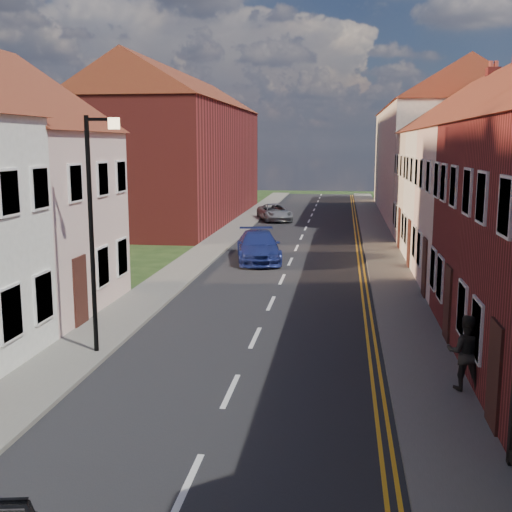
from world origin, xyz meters
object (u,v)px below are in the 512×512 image
object	(u,v)px
car_far	(258,247)
lamppost	(94,220)
car_distant	(275,212)
pedestrian_right	(466,352)

from	to	relation	value
car_far	lamppost	bearing A→B (deg)	-109.99
lamppost	car_distant	size ratio (longest dim) A/B	1.40
pedestrian_right	car_far	bearing A→B (deg)	-56.13
car_distant	lamppost	bearing A→B (deg)	-110.62
car_distant	car_far	bearing A→B (deg)	-104.64
lamppost	car_far	distance (m)	14.47
car_distant	pedestrian_right	world-z (taller)	pedestrian_right
car_far	pedestrian_right	size ratio (longest dim) A/B	2.85
car_distant	pedestrian_right	bearing A→B (deg)	-94.52
car_far	car_distant	bearing A→B (deg)	82.74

